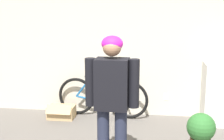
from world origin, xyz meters
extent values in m
cube|color=beige|center=(0.00, 3.02, 1.30)|extent=(8.00, 0.06, 2.60)
cube|color=white|center=(0.55, 2.99, 0.35)|extent=(0.08, 0.01, 0.12)
cylinder|color=#23283D|center=(-0.26, 0.99, 0.39)|extent=(0.14, 0.14, 0.78)
cylinder|color=#23283D|center=(-0.05, 0.99, 0.39)|extent=(0.14, 0.14, 0.78)
cube|color=black|center=(-0.15, 0.99, 1.07)|extent=(0.39, 0.27, 0.58)
cylinder|color=black|center=(-0.40, 0.99, 1.09)|extent=(0.12, 0.12, 0.56)
cylinder|color=black|center=(0.10, 0.99, 1.09)|extent=(0.12, 0.12, 0.56)
sphere|color=#A37556|center=(-0.15, 0.99, 1.49)|extent=(0.21, 0.21, 0.21)
ellipsoid|color=#D11EAD|center=(-0.15, 1.01, 1.53)|extent=(0.24, 0.22, 0.18)
torus|color=black|center=(-1.05, 2.85, 0.34)|extent=(0.68, 0.12, 0.67)
torus|color=black|center=(-0.09, 2.76, 0.34)|extent=(0.68, 0.12, 0.67)
cylinder|color=#1E609E|center=(-0.87, 2.84, 0.31)|extent=(0.37, 0.07, 0.08)
cylinder|color=#1E609E|center=(-0.91, 2.84, 0.51)|extent=(0.30, 0.06, 0.37)
cylinder|color=#1E609E|center=(-0.73, 2.82, 0.49)|extent=(0.13, 0.05, 0.41)
cylinder|color=#1E609E|center=(-0.45, 2.79, 0.48)|extent=(0.51, 0.09, 0.42)
cylinder|color=#1E609E|center=(-0.49, 2.80, 0.68)|extent=(0.58, 0.09, 0.05)
cylinder|color=#1E609E|center=(-0.15, 2.76, 0.51)|extent=(0.15, 0.05, 0.35)
cylinder|color=#1E609E|center=(-0.19, 2.77, 0.70)|extent=(0.07, 0.04, 0.08)
cylinder|color=#1E609E|center=(-0.17, 2.77, 0.73)|extent=(0.07, 0.46, 0.02)
ellipsoid|color=black|center=(-0.78, 2.83, 0.71)|extent=(0.23, 0.10, 0.05)
cube|color=tan|center=(-1.27, 2.63, 0.11)|extent=(0.46, 0.31, 0.21)
cube|color=tan|center=(-1.27, 2.47, 0.20)|extent=(0.43, 0.11, 0.14)
sphere|color=#2D6B2D|center=(0.96, 1.60, 0.36)|extent=(0.38, 0.38, 0.38)
camera|label=1|loc=(0.31, -2.40, 1.96)|focal=50.00mm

